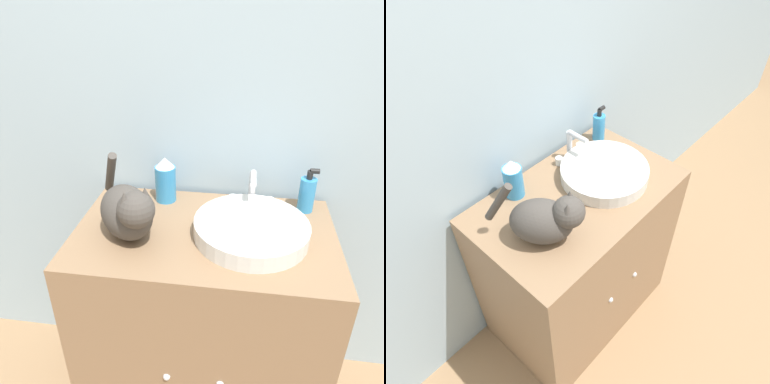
# 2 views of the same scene
# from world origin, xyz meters

# --- Properties ---
(ground_plane) EXTENTS (8.00, 8.00, 0.00)m
(ground_plane) POSITION_xyz_m (0.00, 0.00, 0.00)
(ground_plane) COLOR #997551
(wall_back) EXTENTS (6.00, 0.05, 2.50)m
(wall_back) POSITION_xyz_m (0.00, 0.56, 1.25)
(wall_back) COLOR #9EB7C6
(wall_back) RESTS_ON ground_plane
(vanity_cabinet) EXTENTS (0.84, 0.53, 0.86)m
(vanity_cabinet) POSITION_xyz_m (0.00, 0.26, 0.43)
(vanity_cabinet) COLOR #8C6B4C
(vanity_cabinet) RESTS_ON ground_plane
(sink_basin) EXTENTS (0.36, 0.36, 0.05)m
(sink_basin) POSITION_xyz_m (0.15, 0.25, 0.89)
(sink_basin) COLOR silver
(sink_basin) RESTS_ON vanity_cabinet
(faucet) EXTENTS (0.16, 0.11, 0.14)m
(faucet) POSITION_xyz_m (0.15, 0.43, 0.92)
(faucet) COLOR silver
(faucet) RESTS_ON vanity_cabinet
(cat) EXTENTS (0.26, 0.32, 0.24)m
(cat) POSITION_xyz_m (-0.23, 0.20, 0.95)
(cat) COLOR #47423D
(cat) RESTS_ON vanity_cabinet
(soap_bottle) EXTENTS (0.06, 0.06, 0.16)m
(soap_bottle) POSITION_xyz_m (0.34, 0.44, 0.93)
(soap_bottle) COLOR #338CCC
(soap_bottle) RESTS_ON vanity_cabinet
(spray_bottle) EXTENTS (0.08, 0.08, 0.17)m
(spray_bottle) POSITION_xyz_m (-0.16, 0.44, 0.94)
(spray_bottle) COLOR #338CCC
(spray_bottle) RESTS_ON vanity_cabinet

